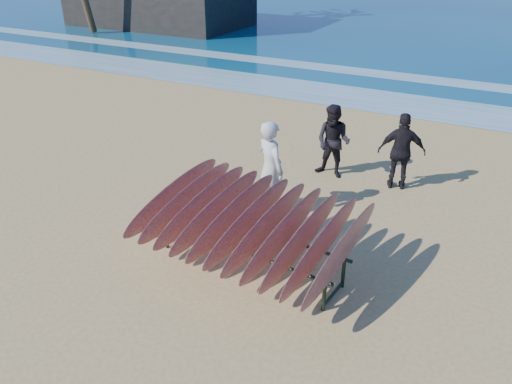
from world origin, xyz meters
TOP-DOWN VIEW (x-y plane):
  - ground at (0.00, 0.00)m, footprint 120.00×120.00m
  - foam_near at (0.00, 10.00)m, footprint 160.00×160.00m
  - foam_far at (0.00, 13.50)m, footprint 160.00×160.00m
  - surfboard_rack at (0.27, 0.07)m, footprint 3.37×2.74m
  - person_white at (-0.24, 1.81)m, footprint 0.80×0.71m
  - person_dark_a at (0.23, 3.93)m, footprint 0.83×0.67m
  - person_dark_b at (1.67, 4.03)m, footprint 1.03×0.65m

SIDE VIEW (x-z plane):
  - ground at x=0.00m, z-range 0.00..0.00m
  - foam_far at x=0.00m, z-range 0.01..0.01m
  - foam_near at x=0.00m, z-range 0.01..0.01m
  - person_dark_a at x=0.23m, z-range 0.00..1.61m
  - person_dark_b at x=1.67m, z-range 0.00..1.64m
  - surfboard_rack at x=0.27m, z-range 0.18..1.48m
  - person_white at x=-0.24m, z-range 0.00..1.84m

